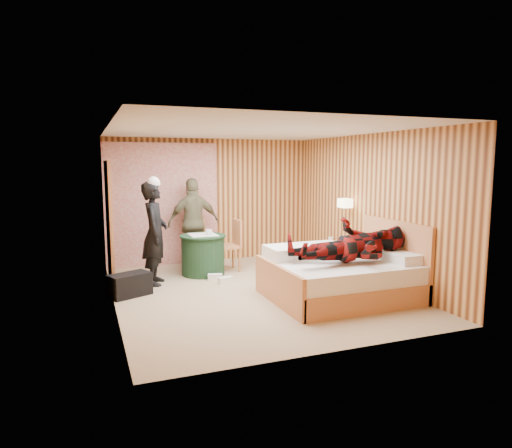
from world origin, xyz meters
name	(u,v)px	position (x,y,z in m)	size (l,w,h in m)	color
floor	(253,291)	(0.00, 0.00, 0.00)	(4.20, 5.00, 0.01)	tan
ceiling	(253,130)	(0.00, 0.00, 2.50)	(4.20, 5.00, 0.01)	silver
wall_back	(211,200)	(0.00, 2.50, 1.25)	(4.20, 0.02, 2.50)	#F2AD5D
wall_left	(111,218)	(-2.10, 0.00, 1.25)	(0.02, 5.00, 2.50)	#F2AD5D
wall_right	(368,208)	(2.10, 0.00, 1.25)	(0.02, 5.00, 2.50)	#F2AD5D
curtain	(162,205)	(-1.00, 2.43, 1.20)	(2.20, 0.08, 2.40)	beige
doorway	(109,222)	(-2.06, 1.40, 1.02)	(0.06, 0.90, 2.05)	black
wall_lamp	(345,203)	(1.92, 0.45, 1.30)	(0.26, 0.24, 0.16)	gold
bed	(341,276)	(1.12, -0.78, 0.33)	(2.08, 1.64, 1.13)	#DF8A5B
nightstand	(334,257)	(1.88, 0.73, 0.27)	(0.40, 0.55, 0.53)	#DF8A5B
round_table	(203,254)	(-0.47, 1.35, 0.37)	(0.83, 0.83, 0.73)	#204624
chair_far	(195,239)	(-0.45, 2.01, 0.54)	(0.48, 0.48, 0.93)	#DF8A5B
chair_near	(232,241)	(0.11, 1.46, 0.56)	(0.45, 0.45, 0.96)	#DF8A5B
duffel_bag	(130,285)	(-1.85, 0.42, 0.17)	(0.61, 0.33, 0.35)	black
sneaker_left	(215,277)	(-0.38, 0.87, 0.05)	(0.25, 0.10, 0.11)	white
sneaker_right	(225,280)	(-0.27, 0.61, 0.05)	(0.25, 0.10, 0.11)	white
woman_standing	(155,233)	(-1.37, 0.99, 0.86)	(0.62, 0.41, 1.71)	black
man_at_table	(194,223)	(-0.47, 2.04, 0.86)	(1.01, 0.42, 1.72)	#726D4C
man_on_bed	(353,234)	(1.15, -1.01, 0.99)	(1.77, 0.67, 0.86)	#6C0B0A
book_lower	(336,243)	(1.88, 0.68, 0.54)	(0.17, 0.22, 0.02)	white
book_upper	(336,242)	(1.88, 0.68, 0.56)	(0.16, 0.22, 0.02)	white
cup_nightstand	(331,240)	(1.88, 0.86, 0.58)	(0.10, 0.10, 0.09)	white
cup_table	(209,232)	(-0.37, 1.30, 0.78)	(0.12, 0.12, 0.10)	white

